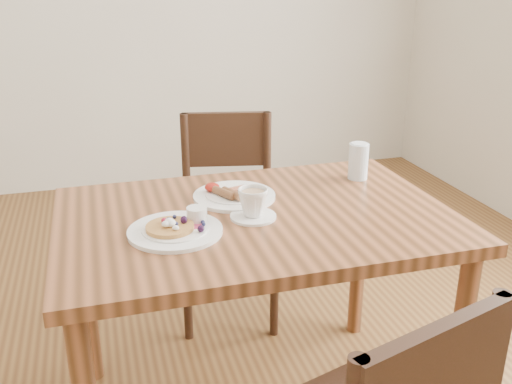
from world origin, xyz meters
TOP-DOWN VIEW (x-y plane):
  - dining_table at (0.00, 0.00)m, footprint 1.20×0.80m
  - chair_far at (0.07, 0.67)m, footprint 0.50×0.50m
  - pancake_plate at (-0.26, -0.07)m, footprint 0.27×0.27m
  - breakfast_plate at (-0.04, 0.14)m, footprint 0.27×0.27m
  - teacup_saucer at (-0.02, -0.03)m, footprint 0.14×0.14m
  - water_glass at (0.44, 0.21)m, footprint 0.07×0.07m

SIDE VIEW (x-z plane):
  - chair_far at x=0.07m, z-range 0.05..0.93m
  - dining_table at x=0.00m, z-range 0.28..1.03m
  - breakfast_plate at x=-0.04m, z-range 0.74..0.78m
  - pancake_plate at x=-0.26m, z-range 0.74..0.79m
  - teacup_saucer at x=-0.02m, z-range 0.75..0.84m
  - water_glass at x=0.44m, z-range 0.75..0.88m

